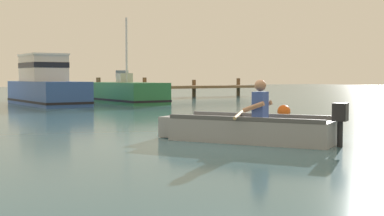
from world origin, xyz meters
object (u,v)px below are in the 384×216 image
Objects in this scene: mooring_buoy at (284,111)px; moored_boat_blue at (46,86)px; rowboat_with_person at (249,128)px; moored_boat_green at (128,93)px.

moored_boat_blue is at bearing 109.22° from mooring_buoy.
rowboat_with_person is 0.57× the size of moored_boat_blue.
moored_boat_green is at bearing -10.27° from moored_boat_blue.
mooring_buoy is at bearing -88.46° from moored_boat_green.
mooring_buoy is (0.29, -10.73, -0.28)m from moored_boat_green.
moored_boat_blue is at bearing 88.29° from rowboat_with_person.
mooring_buoy is at bearing 42.59° from rowboat_with_person.
moored_boat_blue is 1.20× the size of moored_boat_green.
moored_boat_blue reaches higher than rowboat_with_person.
moored_boat_green reaches higher than mooring_buoy.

